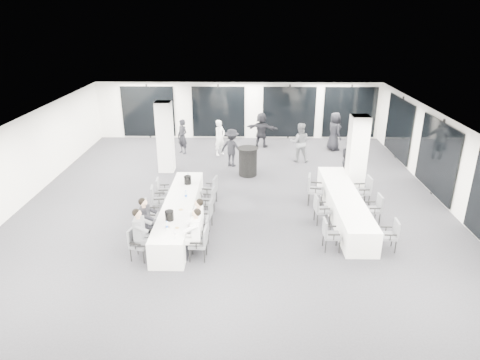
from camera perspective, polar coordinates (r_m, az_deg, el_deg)
The scene contains 43 objects.
room at distance 14.87m, azimuth 2.70°, elevation 3.41°, with size 14.04×16.04×2.84m.
column_left at distance 17.16m, azimuth -9.95°, elevation 5.66°, with size 0.60×0.60×2.80m, color white.
column_right at distance 15.23m, azimuth 15.30°, elevation 3.14°, with size 0.60×0.60×2.80m, color white.
banquet_table_main at distance 13.00m, azimuth -8.02°, elevation -4.41°, with size 0.90×5.00×0.75m, color white.
banquet_table_side at distance 13.75m, azimuth 13.70°, elevation -3.33°, with size 0.90×5.00×0.75m, color white.
cocktail_table at distance 16.66m, azimuth 1.06°, elevation 2.50°, with size 0.81×0.81×1.12m.
chair_main_left_near at distance 11.45m, azimuth -13.59°, elevation -8.00°, with size 0.53×0.55×0.86m.
chair_main_left_second at distance 11.96m, azimuth -12.93°, elevation -6.39°, with size 0.57×0.59×0.93m.
chair_main_left_mid at distance 12.77m, azimuth -11.99°, elevation -4.38°, with size 0.50×0.55×0.94m.
chair_main_left_fourth at distance 13.74m, azimuth -11.03°, elevation -2.42°, with size 0.53×0.57×0.92m.
chair_main_left_far at distance 14.44m, azimuth -10.41°, elevation -1.25°, with size 0.48×0.52×0.88m.
chair_main_right_near at distance 11.15m, azimuth -5.26°, elevation -8.14°, with size 0.48×0.53×0.90m.
chair_main_right_second at distance 11.67m, azimuth -4.96°, elevation -6.74°, with size 0.45×0.51×0.88m.
chair_main_right_mid at distance 12.63m, azimuth -4.48°, elevation -4.32°, with size 0.52×0.56×0.91m.
chair_main_right_fourth at distance 13.46m, azimuth -4.13°, elevation -2.63°, with size 0.50×0.54×0.90m.
chair_main_right_far at distance 14.20m, azimuth -3.84°, elevation -1.16°, with size 0.56×0.59×0.95m.
chair_side_left_near at distance 11.77m, azimuth 11.80°, elevation -6.91°, with size 0.46×0.51×0.88m.
chair_side_left_mid at distance 13.13m, azimuth 10.63°, elevation -3.65°, with size 0.49×0.54×0.89m.
chair_side_left_far at distance 14.37m, azimuth 9.74°, elevation -1.00°, with size 0.60×0.64×1.01m.
chair_side_right_near at distance 12.20m, azimuth 19.49°, elevation -6.71°, with size 0.46×0.51×0.87m.
chair_side_right_mid at distance 13.54m, azimuth 17.55°, elevation -3.49°, with size 0.48×0.53×0.91m.
chair_side_right_far at distance 14.67m, azimuth 16.24°, elevation -1.15°, with size 0.53×0.59×0.99m.
seated_guest_a at distance 11.24m, azimuth -12.98°, elevation -6.66°, with size 0.50×0.38×1.44m.
seated_guest_b at distance 11.81m, azimuth -12.26°, elevation -5.15°, with size 0.50×0.38×1.44m.
seated_guest_c at distance 11.03m, azimuth -6.15°, elevation -6.76°, with size 0.50×0.38×1.44m.
seated_guest_d at distance 11.55m, azimuth -5.80°, elevation -5.37°, with size 0.50×0.38×1.44m.
standing_guest_a at distance 19.02m, azimuth -2.71°, elevation 5.97°, with size 0.65×0.53×1.79m, color white.
standing_guest_b at distance 18.29m, azimuth 7.98°, elevation 5.32°, with size 0.92×0.56×1.91m, color slate.
standing_guest_c at distance 17.58m, azimuth -1.10°, elevation 4.64°, with size 1.15×0.59×1.78m, color black.
standing_guest_d at distance 19.16m, azimuth 15.12°, elevation 5.61°, with size 1.15×0.65×1.96m, color slate.
standing_guest_e at distance 20.16m, azimuth 12.50°, elevation 6.67°, with size 0.96×0.58×1.99m, color black.
standing_guest_f at distance 20.20m, azimuth 2.87°, elevation 7.01°, with size 1.71×0.66×1.86m, color black.
standing_guest_g at distance 19.39m, azimuth -7.70°, elevation 6.05°, with size 0.64×0.52×1.76m, color black.
standing_guest_h at distance 16.49m, azimuth 14.51°, elevation 3.02°, with size 0.93×0.56×1.92m, color black.
ice_bucket_near at distance 11.74m, azimuth -9.40°, elevation -4.69°, with size 0.24×0.24×0.27m, color black.
ice_bucket_far at distance 14.06m, azimuth -7.00°, elevation -0.00°, with size 0.24×0.24×0.27m, color black.
water_bottle_a at distance 11.29m, azimuth -9.73°, elevation -6.00°, with size 0.07×0.07×0.22m, color silver.
water_bottle_b at distance 12.99m, azimuth -7.23°, elevation -1.96°, with size 0.08×0.08×0.24m, color silver.
water_bottle_c at distance 14.41m, azimuth -6.94°, elevation 0.42°, with size 0.07×0.07×0.21m, color silver.
plate_a at distance 11.42m, azimuth -9.66°, elevation -6.21°, with size 0.21×0.21×0.03m.
plate_b at distance 11.33m, azimuth -8.39°, elevation -6.35°, with size 0.19×0.19×0.03m.
plate_c at distance 12.31m, azimuth -7.89°, elevation -3.95°, with size 0.20×0.20×0.03m.
wine_glass at distance 10.82m, azimuth -8.71°, elevation -7.06°, with size 0.07×0.07×0.19m.
Camera 1 is at (0.43, -13.00, 6.05)m, focal length 32.00 mm.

